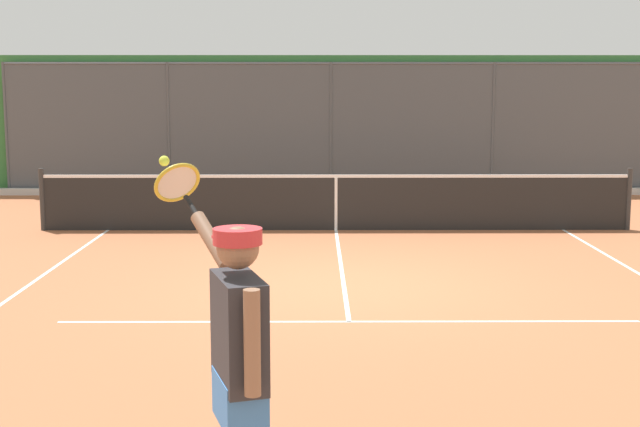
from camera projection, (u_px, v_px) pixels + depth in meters
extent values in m
plane|color=#A8603D|center=(344.00, 286.00, 10.75)|extent=(60.00, 60.00, 0.00)
cube|color=white|center=(349.00, 322.00, 9.14)|extent=(6.13, 0.05, 0.01)
cube|color=white|center=(341.00, 265.00, 12.06)|extent=(0.05, 5.90, 0.01)
cylinder|color=#474C51|center=(493.00, 129.00, 19.83)|extent=(0.07, 0.07, 3.00)
cylinder|color=#474C51|center=(331.00, 129.00, 19.81)|extent=(0.07, 0.07, 3.00)
cylinder|color=#474C51|center=(169.00, 129.00, 19.79)|extent=(0.07, 0.07, 3.00)
cylinder|color=#474C51|center=(6.00, 129.00, 19.77)|extent=(0.07, 0.07, 3.00)
cylinder|color=#474C51|center=(331.00, 64.00, 19.59)|extent=(14.81, 0.05, 0.05)
cube|color=#474C51|center=(331.00, 129.00, 19.81)|extent=(14.81, 0.02, 3.00)
cube|color=#387A3D|center=(330.00, 124.00, 20.44)|extent=(17.81, 0.90, 3.16)
cube|color=silver|center=(331.00, 191.00, 19.84)|extent=(15.81, 0.18, 0.15)
cylinder|color=#2D2D2D|center=(629.00, 199.00, 14.93)|extent=(0.09, 0.09, 1.07)
cylinder|color=#2D2D2D|center=(42.00, 200.00, 14.87)|extent=(0.09, 0.09, 1.07)
cube|color=black|center=(336.00, 204.00, 14.91)|extent=(10.00, 0.02, 0.91)
cube|color=white|center=(336.00, 176.00, 14.84)|extent=(10.00, 0.04, 0.05)
cube|color=white|center=(336.00, 204.00, 14.91)|extent=(0.05, 0.04, 0.91)
cube|color=#3D7AC6|center=(240.00, 399.00, 4.60)|extent=(0.34, 0.47, 0.26)
cube|color=#2D2D33|center=(239.00, 331.00, 4.54)|extent=(0.35, 0.54, 0.58)
cylinder|color=#8C664C|center=(252.00, 343.00, 4.25)|extent=(0.08, 0.08, 0.54)
cylinder|color=#8C664C|center=(212.00, 240.00, 4.91)|extent=(0.29, 0.37, 0.30)
sphere|color=#8C664C|center=(238.00, 248.00, 4.48)|extent=(0.22, 0.22, 0.22)
cylinder|color=red|center=(238.00, 236.00, 4.47)|extent=(0.32, 0.32, 0.08)
cube|color=red|center=(233.00, 239.00, 4.59)|extent=(0.24, 0.25, 0.02)
cylinder|color=black|center=(191.00, 207.00, 5.09)|extent=(0.12, 0.16, 0.13)
torus|color=gold|center=(177.00, 183.00, 5.22)|extent=(0.35, 0.32, 0.26)
cylinder|color=silver|center=(177.00, 183.00, 5.22)|extent=(0.28, 0.26, 0.21)
sphere|color=#C1D138|center=(164.00, 161.00, 5.35)|extent=(0.07, 0.07, 0.07)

